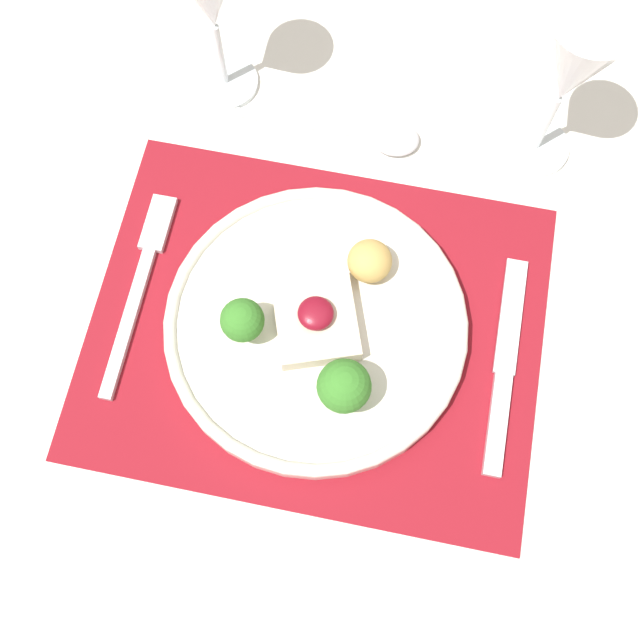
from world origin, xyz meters
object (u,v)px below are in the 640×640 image
(fork, at_px, (142,278))
(knife, at_px, (503,378))
(wine_glass_near, at_px, (573,69))
(dinner_plate, at_px, (320,324))
(spoon, at_px, (372,135))

(fork, distance_m, knife, 0.35)
(knife, height_order, wine_glass_near, wine_glass_near)
(fork, xyz_separation_m, knife, (0.35, -0.03, -0.00))
(knife, relative_size, wine_glass_near, 1.14)
(dinner_plate, bearing_deg, spoon, 87.09)
(fork, xyz_separation_m, spoon, (0.19, 0.20, -0.00))
(fork, bearing_deg, knife, -2.62)
(wine_glass_near, bearing_deg, dinner_plate, -126.84)
(spoon, bearing_deg, fork, -134.46)
(spoon, bearing_deg, knife, -55.97)
(fork, relative_size, wine_glass_near, 1.14)
(dinner_plate, height_order, wine_glass_near, wine_glass_near)
(wine_glass_near, bearing_deg, fork, -148.13)
(fork, relative_size, spoon, 1.09)
(dinner_plate, height_order, knife, dinner_plate)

